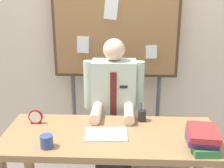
{
  "coord_description": "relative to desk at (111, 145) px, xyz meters",
  "views": [
    {
      "loc": [
        0.1,
        -2.04,
        1.82
      ],
      "look_at": [
        0.0,
        0.16,
        1.1
      ],
      "focal_mm": 47.4,
      "sensor_mm": 36.0,
      "label": 1
    }
  ],
  "objects": [
    {
      "name": "coffee_mug",
      "position": [
        -0.44,
        -0.22,
        0.14
      ],
      "size": [
        0.09,
        0.09,
        0.09
      ],
      "primitive_type": "cylinder",
      "color": "#334C8C",
      "rests_on": "desk"
    },
    {
      "name": "bulletin_board",
      "position": [
        -0.0,
        1.03,
        0.75
      ],
      "size": [
        1.31,
        0.09,
        1.96
      ],
      "color": "#4C3823",
      "rests_on": "ground_plane"
    },
    {
      "name": "open_notebook",
      "position": [
        -0.04,
        -0.02,
        0.1
      ],
      "size": [
        0.33,
        0.24,
        0.01
      ],
      "primitive_type": "cube",
      "rotation": [
        0.0,
        0.0,
        0.07
      ],
      "color": "silver",
      "rests_on": "desk"
    },
    {
      "name": "person",
      "position": [
        0.0,
        0.53,
        -0.0
      ],
      "size": [
        0.55,
        0.56,
        1.4
      ],
      "color": "#2D2D33",
      "rests_on": "ground_plane"
    },
    {
      "name": "book_stack",
      "position": [
        0.64,
        -0.18,
        0.17
      ],
      "size": [
        0.23,
        0.3,
        0.14
      ],
      "color": "#337F47",
      "rests_on": "desk"
    },
    {
      "name": "pen_holder",
      "position": [
        0.25,
        0.25,
        0.15
      ],
      "size": [
        0.07,
        0.07,
        0.16
      ],
      "color": "#262626",
      "rests_on": "desk"
    },
    {
      "name": "back_wall",
      "position": [
        0.0,
        1.23,
        0.69
      ],
      "size": [
        6.4,
        0.08,
        2.7
      ],
      "primitive_type": "cube",
      "color": "beige",
      "rests_on": "ground_plane"
    },
    {
      "name": "desk_clock",
      "position": [
        -0.63,
        0.16,
        0.15
      ],
      "size": [
        0.12,
        0.04,
        0.12
      ],
      "color": "maroon",
      "rests_on": "desk"
    },
    {
      "name": "desk",
      "position": [
        0.0,
        0.0,
        0.0
      ],
      "size": [
        1.66,
        0.69,
        0.75
      ],
      "color": "#9E754C",
      "rests_on": "ground_plane"
    }
  ]
}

